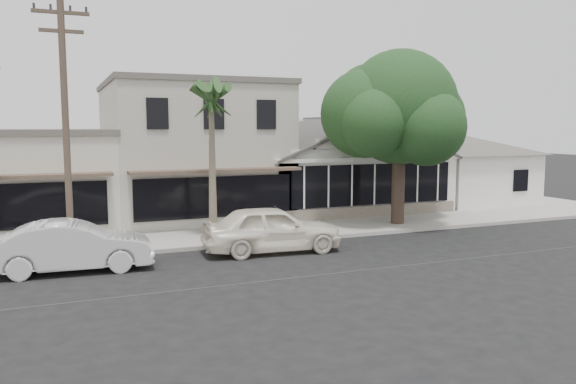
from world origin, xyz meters
name	(u,v)px	position (x,y,z in m)	size (l,w,h in m)	color
ground	(375,269)	(0.00, 0.00, 0.00)	(140.00, 140.00, 0.00)	black
sidewalk_north	(99,246)	(-8.00, 6.75, 0.07)	(90.00, 3.50, 0.15)	#9E9991
corner_shop	(336,162)	(5.00, 12.47, 2.62)	(10.40, 8.60, 5.10)	white
side_cottage	(466,178)	(13.20, 11.50, 1.50)	(6.00, 6.00, 3.00)	white
row_building_near	(189,152)	(-3.00, 13.50, 3.25)	(8.00, 10.00, 6.50)	#B8B2A6
utility_pole	(65,120)	(-9.00, 5.20, 4.79)	(1.80, 0.24, 9.00)	brown
car_0	(272,229)	(-2.19, 3.62, 0.86)	(2.03, 5.05, 1.72)	white
car_1	(73,246)	(-8.98, 3.42, 0.81)	(1.70, 4.89, 1.61)	silver
shade_tree	(396,111)	(4.96, 6.60, 5.27)	(7.21, 6.52, 8.00)	#413327
palm_east	(211,97)	(-3.73, 6.08, 5.67)	(2.64, 2.64, 6.68)	#726651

